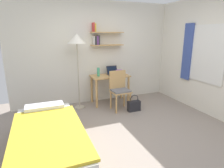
# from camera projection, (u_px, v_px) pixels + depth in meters

# --- Properties ---
(ground_plane) EXTENTS (5.28, 5.28, 0.00)m
(ground_plane) POSITION_uv_depth(u_px,v_px,m) (133.00, 134.00, 3.44)
(ground_plane) COLOR gray
(wall_back) EXTENTS (4.40, 0.27, 2.60)m
(wall_back) POSITION_uv_depth(u_px,v_px,m) (98.00, 53.00, 4.91)
(wall_back) COLOR silver
(wall_back) RESTS_ON ground_plane
(wall_right) EXTENTS (0.10, 4.40, 2.60)m
(wall_right) POSITION_uv_depth(u_px,v_px,m) (221.00, 58.00, 3.86)
(wall_right) COLOR silver
(wall_right) RESTS_ON ground_plane
(bed) EXTENTS (0.97, 2.04, 0.54)m
(bed) POSITION_uv_depth(u_px,v_px,m) (49.00, 142.00, 2.77)
(bed) COLOR tan
(bed) RESTS_ON ground_plane
(desk) EXTENTS (0.97, 0.53, 0.75)m
(desk) POSITION_uv_depth(u_px,v_px,m) (110.00, 81.00, 4.88)
(desk) COLOR tan
(desk) RESTS_ON ground_plane
(desk_chair) EXTENTS (0.46, 0.40, 0.93)m
(desk_chair) POSITION_uv_depth(u_px,v_px,m) (119.00, 88.00, 4.49)
(desk_chair) COLOR tan
(desk_chair) RESTS_ON ground_plane
(standing_lamp) EXTENTS (0.42, 0.42, 1.79)m
(standing_lamp) POSITION_uv_depth(u_px,v_px,m) (77.00, 42.00, 4.28)
(standing_lamp) COLOR #B2A893
(standing_lamp) RESTS_ON ground_plane
(laptop) EXTENTS (0.30, 0.24, 0.22)m
(laptop) POSITION_uv_depth(u_px,v_px,m) (112.00, 72.00, 4.94)
(laptop) COLOR black
(laptop) RESTS_ON desk
(water_bottle) EXTENTS (0.07, 0.07, 0.22)m
(water_bottle) POSITION_uv_depth(u_px,v_px,m) (98.00, 72.00, 4.72)
(water_bottle) COLOR #42A87F
(water_bottle) RESTS_ON desk
(book_stack) EXTENTS (0.19, 0.24, 0.11)m
(book_stack) POSITION_uv_depth(u_px,v_px,m) (120.00, 72.00, 4.93)
(book_stack) COLOR silver
(book_stack) RESTS_ON desk
(handbag) EXTENTS (0.30, 0.13, 0.40)m
(handbag) POSITION_uv_depth(u_px,v_px,m) (134.00, 106.00, 4.46)
(handbag) COLOR #232328
(handbag) RESTS_ON ground_plane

